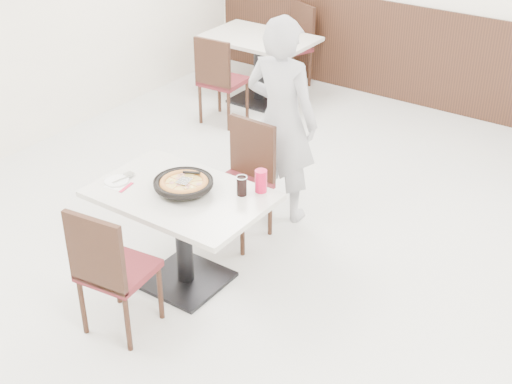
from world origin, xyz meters
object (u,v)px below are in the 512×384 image
Objects in this scene: chair_far at (238,185)px; pizza_pan at (184,186)px; red_cup at (261,181)px; bg_table_left at (259,69)px; diner_person at (281,121)px; pizza at (184,185)px; cola_glass at (242,186)px; bg_chair_left_far at (289,46)px; side_plate at (117,181)px; main_table at (184,239)px; chair_near at (118,267)px; bg_chair_left_near at (223,79)px.

chair_far reaches higher than pizza_pan.
pizza_pan is 0.53m from red_cup.
diner_person is at bearing -51.22° from bg_table_left.
pizza is (0.06, -0.68, 0.34)m from chair_far.
cola_glass is at bearing 30.67° from pizza.
chair_far is at bearing 78.99° from diner_person.
bg_table_left is (-1.87, 2.91, -0.44)m from cola_glass.
bg_chair_left_far reaches higher than bg_table_left.
side_plate is 1.31× the size of cola_glass.
pizza_pan is 1.18m from diner_person.
main_table is 1.29m from diner_person.
side_plate is 0.14× the size of bg_table_left.
diner_person is at bearing -95.47° from chair_far.
bg_table_left is (-1.05, 3.27, -0.38)m from side_plate.
bg_chair_left_far is (0.01, 0.62, 0.10)m from bg_table_left.
bg_chair_left_far is at bearing 117.87° from cola_glass.
main_table is 0.62m from side_plate.
main_table is at bearing -110.72° from pizza_pan.
bg_table_left is at bearing -56.69° from chair_far.
pizza is 1.19m from diner_person.
chair_near is 0.56× the size of diner_person.
main_table is 1.26× the size of bg_chair_left_near.
red_cup is at bearing 54.55° from cola_glass.
chair_far and bg_chair_left_far have the same top height.
bg_chair_left_near is at bearing -88.85° from bg_table_left.
side_plate is (-0.46, -0.14, 0.38)m from main_table.
bg_chair_left_near reaches higher than pizza.
bg_table_left is at bearing 116.24° from pizza.
main_table is 0.61m from cola_glass.
pizza_pan is 0.21× the size of diner_person.
pizza is at bearing 134.73° from bg_chair_left_far.
bg_chair_left_far is (-1.51, 3.74, 0.10)m from main_table.
side_plate is at bearing 66.38° from diner_person.
pizza_pan is at bearing 150.34° from pizza.
pizza reaches higher than bg_table_left.
pizza_pan is at bearing 79.37° from chair_near.
cola_glass is at bearing 130.85° from chair_far.
chair_far reaches higher than red_cup.
bg_chair_left_near is (-1.85, 2.23, -0.34)m from cola_glass.
red_cup is at bearing 36.82° from pizza.
bg_chair_left_far reaches higher than pizza.
diner_person is 1.79× the size of bg_chair_left_far.
chair_far is 3.37m from bg_chair_left_far.
red_cup is (0.90, 0.47, 0.07)m from side_plate.
red_cup reaches higher than side_plate.
chair_far is 2.84m from bg_table_left.
bg_chair_left_near is at bearing 129.79° from cola_glass.
side_plate is 0.89m from cola_glass.
red_cup is at bearing 142.11° from bg_chair_left_far.
cola_glass is (0.39, 0.82, 0.34)m from chair_near.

